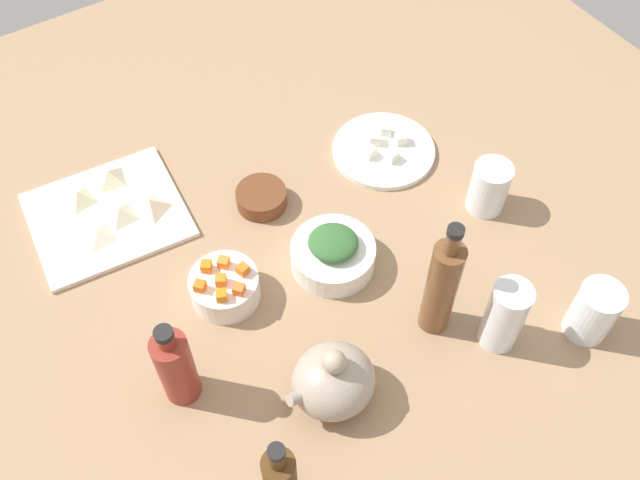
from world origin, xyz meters
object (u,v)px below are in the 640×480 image
object	(u,v)px
bowl_carrots	(225,287)
bottle_0	(442,286)
bottle_2	(280,480)
drinking_glass_0	(505,316)
bowl_small_side	(261,198)
bottle_1	(176,367)
cutting_board	(107,215)
drinking_glass_2	(489,187)
plate_tofu	(383,150)
bowl_greens	(333,256)
drinking_glass_1	(594,312)
teapot	(333,380)

from	to	relation	value
bowl_carrots	bottle_0	bearing A→B (deg)	139.17
bottle_2	drinking_glass_0	bearing A→B (deg)	-175.60
bowl_small_side	bottle_1	xyz separation A→B (cm)	(30.31, 27.10, 6.55)
cutting_board	bottle_0	world-z (taller)	bottle_0
cutting_board	bottle_2	size ratio (longest dim) A/B	1.39
drinking_glass_2	bottle_2	bearing A→B (deg)	23.49
bowl_small_side	bottle_0	size ratio (longest dim) A/B	0.37
bowl_carrots	drinking_glass_0	bearing A→B (deg)	137.20
bowl_small_side	drinking_glass_0	xyz separation A→B (cm)	(-19.03, 47.31, 5.56)
cutting_board	bottle_2	distance (cm)	64.53
bottle_1	drinking_glass_2	bearing A→B (deg)	-177.15
cutting_board	bottle_1	size ratio (longest dim) A/B	1.45
plate_tofu	bowl_greens	bearing A→B (deg)	36.14
plate_tofu	bottle_2	size ratio (longest dim) A/B	1.04
drinking_glass_1	bottle_1	bearing A→B (deg)	-23.16
bottle_2	bowl_small_side	bearing A→B (deg)	-116.78
bottle_0	bottle_2	size ratio (longest dim) A/B	1.32
teapot	drinking_glass_2	distance (cm)	49.80
plate_tofu	bowl_small_side	xyz separation A→B (cm)	(28.03, -1.73, 1.20)
cutting_board	bowl_greens	xyz separation A→B (cm)	(-30.65, 32.65, 2.01)
bowl_small_side	drinking_glass_0	size ratio (longest dim) A/B	0.67
teapot	bottle_0	distance (cm)	23.05
bowl_greens	bottle_2	distance (cm)	43.46
bottle_0	bottle_1	xyz separation A→B (cm)	(42.18, -11.85, -2.93)
bottle_1	drinking_glass_1	size ratio (longest dim) A/B	1.71
teapot	bottle_2	xyz separation A→B (cm)	(15.31, 9.81, 3.02)
bottle_2	drinking_glass_2	bearing A→B (deg)	-156.51
bowl_carrots	drinking_glass_1	world-z (taller)	drinking_glass_1
plate_tofu	drinking_glass_2	distance (cm)	24.07
cutting_board	bottle_0	distance (cm)	65.87
bowl_carrots	drinking_glass_0	size ratio (longest dim) A/B	0.83
drinking_glass_0	bottle_2	bearing A→B (deg)	4.40
drinking_glass_0	bowl_greens	bearing A→B (deg)	-61.54
plate_tofu	drinking_glass_2	world-z (taller)	drinking_glass_2
bowl_small_side	drinking_glass_1	bearing A→B (deg)	121.35
bottle_1	drinking_glass_1	bearing A→B (deg)	156.84
bottle_0	bowl_greens	bearing A→B (deg)	-67.82
plate_tofu	bowl_small_side	distance (cm)	28.11
bowl_greens	teapot	xyz separation A→B (cm)	(14.19, 21.57, 2.80)
bowl_small_side	drinking_glass_2	world-z (taller)	drinking_glass_2
plate_tofu	cutting_board	bearing A→B (deg)	-15.33
bowl_carrots	drinking_glass_1	distance (cm)	62.80
cutting_board	plate_tofu	distance (cm)	56.82
bottle_2	bowl_carrots	bearing A→B (deg)	-105.13
bottle_2	drinking_glass_2	world-z (taller)	bottle_2
bowl_small_side	bottle_2	world-z (taller)	bottle_2
cutting_board	bowl_carrots	world-z (taller)	bowl_carrots
bowl_carrots	bowl_small_side	world-z (taller)	bowl_carrots
bowl_greens	bowl_small_side	world-z (taller)	bowl_greens
bowl_greens	bottle_1	world-z (taller)	bottle_1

